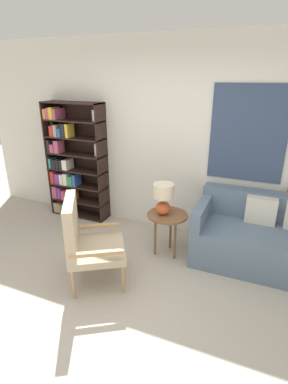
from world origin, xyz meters
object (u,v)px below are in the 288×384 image
at_px(bookshelf, 71,163).
at_px(couch, 277,241).
at_px(side_table, 167,219).
at_px(table_lamp, 163,197).
at_px(armchair, 84,238).

height_order(bookshelf, couch, bookshelf).
distance_m(bookshelf, couch, 3.17).
height_order(bookshelf, side_table, bookshelf).
height_order(bookshelf, table_lamp, bookshelf).
bearing_deg(armchair, couch, 30.77).
bearing_deg(bookshelf, couch, -5.11).
relative_size(bookshelf, side_table, 3.19).
distance_m(couch, side_table, 1.34).
xyz_separation_m(bookshelf, couch, (3.11, -0.28, -0.55)).
bearing_deg(bookshelf, table_lamp, -18.40).
relative_size(armchair, couch, 0.52).
bearing_deg(armchair, bookshelf, 129.09).
relative_size(bookshelf, couch, 0.95).
height_order(armchair, couch, armchair).
relative_size(bookshelf, armchair, 1.82).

